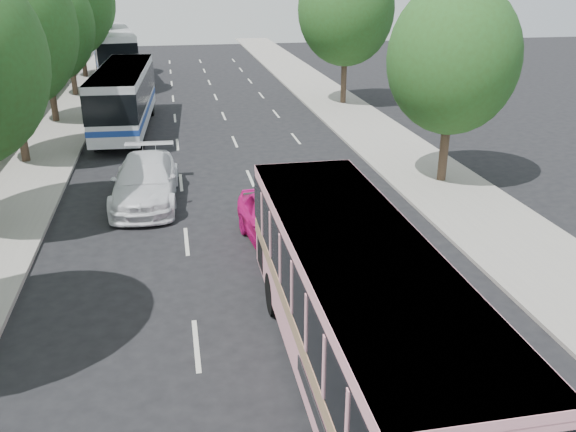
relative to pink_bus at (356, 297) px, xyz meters
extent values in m
plane|color=black|center=(-1.30, 4.00, -2.07)|extent=(120.00, 120.00, 0.00)
cube|color=#9E998E|center=(-9.80, 24.00, -2.00)|extent=(4.00, 90.00, 0.15)
cube|color=#9E998E|center=(7.20, 24.00, -2.01)|extent=(4.00, 90.00, 0.12)
cube|color=#9E998E|center=(-11.60, 24.00, -1.17)|extent=(0.30, 90.00, 1.50)
cylinder|color=#38281E|center=(-10.00, 18.00, -0.17)|extent=(0.36, 0.36, 3.80)
ellipsoid|color=#284C1B|center=(-10.00, 18.00, 3.83)|extent=(6.00, 6.00, 6.90)
cylinder|color=#38281E|center=(-9.90, 26.00, -0.33)|extent=(0.36, 0.36, 3.50)
ellipsoid|color=#284C1B|center=(-9.90, 26.00, 3.35)|extent=(5.52, 5.52, 6.35)
sphere|color=#284C1B|center=(-9.50, 25.70, 4.46)|extent=(3.59, 3.59, 3.59)
cylinder|color=#38281E|center=(-9.80, 34.00, -0.08)|extent=(0.36, 0.36, 3.99)
ellipsoid|color=#284C1B|center=(-9.80, 34.00, 4.12)|extent=(6.30, 6.30, 7.24)
cylinder|color=#38281E|center=(-10.00, 42.00, -0.21)|extent=(0.36, 0.36, 3.72)
ellipsoid|color=#284C1B|center=(-10.00, 42.00, 3.71)|extent=(5.88, 5.88, 6.76)
cylinder|color=#38281E|center=(7.40, 12.00, -0.46)|extent=(0.36, 0.36, 3.23)
ellipsoid|color=#284C1B|center=(7.40, 12.00, 2.94)|extent=(5.10, 5.10, 5.87)
sphere|color=#284C1B|center=(7.80, 11.70, 3.96)|extent=(3.32, 3.31, 3.31)
cylinder|color=#38281E|center=(7.70, 28.00, -0.17)|extent=(0.36, 0.36, 3.80)
ellipsoid|color=#284C1B|center=(7.70, 28.00, 3.83)|extent=(6.00, 6.00, 6.90)
cube|color=#FDA3B4|center=(0.00, 0.00, -0.14)|extent=(2.63, 10.42, 2.79)
cube|color=#9E7A59|center=(0.00, 0.00, -0.46)|extent=(2.67, 10.44, 0.36)
cube|color=black|center=(0.00, 0.00, 0.37)|extent=(2.68, 10.45, 1.15)
cube|color=#FDA3B4|center=(0.00, 0.00, 1.18)|extent=(2.65, 10.44, 0.17)
cylinder|color=black|center=(-1.14, 3.13, -1.53)|extent=(0.32, 1.08, 1.08)
cylinder|color=black|center=(1.16, 3.12, -1.53)|extent=(0.32, 1.08, 1.08)
imported|color=#E01381|center=(-0.30, 7.00, -1.24)|extent=(2.46, 5.09, 1.67)
imported|color=white|center=(-4.52, 12.00, -1.24)|extent=(2.63, 5.84, 1.66)
cube|color=silver|center=(-5.80, 23.47, -0.13)|extent=(2.99, 11.34, 2.85)
cube|color=black|center=(-5.80, 23.47, 0.22)|extent=(3.04, 11.37, 1.40)
cube|color=navy|center=(-5.80, 23.47, -0.86)|extent=(3.03, 11.36, 0.28)
cube|color=silver|center=(-5.80, 23.47, 1.23)|extent=(3.01, 11.36, 0.13)
cylinder|color=black|center=(-6.65, 27.08, -1.56)|extent=(0.35, 1.04, 1.03)
cylinder|color=black|center=(-4.57, 26.97, -1.56)|extent=(0.35, 1.04, 1.03)
cylinder|color=black|center=(-7.05, 19.60, -1.56)|extent=(0.35, 1.04, 1.03)
cylinder|color=black|center=(-4.97, 19.49, -1.56)|extent=(0.35, 1.04, 1.03)
cube|color=white|center=(-7.53, 41.02, 0.16)|extent=(4.32, 13.15, 3.28)
cube|color=black|center=(-7.53, 41.02, 0.56)|extent=(4.37, 13.18, 1.61)
cube|color=navy|center=(-7.53, 41.02, -0.68)|extent=(4.36, 13.17, 0.32)
cube|color=white|center=(-7.53, 41.02, 1.72)|extent=(4.34, 13.17, 0.15)
cylinder|color=black|center=(-9.25, 44.93, -1.48)|extent=(0.49, 1.22, 1.18)
cylinder|color=black|center=(-6.83, 45.23, -1.48)|extent=(0.49, 1.22, 1.18)
cylinder|color=black|center=(-8.19, 36.39, -1.48)|extent=(0.49, 1.22, 1.18)
cylinder|color=black|center=(-5.76, 36.69, -1.48)|extent=(0.49, 1.22, 1.18)
cube|color=silver|center=(-0.30, 7.00, -0.31)|extent=(0.57, 0.23, 0.18)
camera|label=1|loc=(-3.39, -10.30, 6.12)|focal=38.00mm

